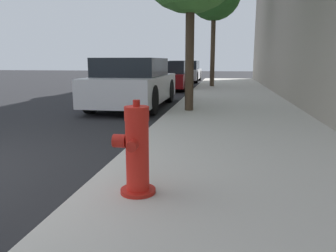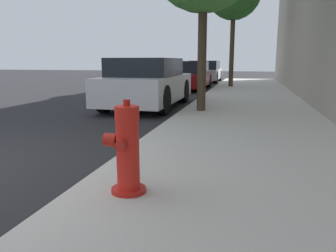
% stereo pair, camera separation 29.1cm
% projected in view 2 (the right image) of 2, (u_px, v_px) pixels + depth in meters
% --- Properties ---
extents(sidewalk_slab, '(3.16, 40.00, 0.12)m').
position_uv_depth(sidewalk_slab, '(245.00, 202.00, 2.87)').
color(sidewalk_slab, beige).
rests_on(sidewalk_slab, ground_plane).
extents(fire_hydrant, '(0.37, 0.39, 0.83)m').
position_uv_depth(fire_hydrant, '(127.00, 151.00, 2.88)').
color(fire_hydrant, red).
rests_on(fire_hydrant, sidewalk_slab).
extents(parked_car_near, '(1.76, 4.03, 1.35)m').
position_uv_depth(parked_car_near, '(148.00, 83.00, 9.10)').
color(parked_car_near, silver).
rests_on(parked_car_near, ground_plane).
extents(parked_car_mid, '(1.83, 4.30, 1.27)m').
position_uv_depth(parked_car_mid, '(188.00, 76.00, 15.04)').
color(parked_car_mid, maroon).
rests_on(parked_car_mid, ground_plane).
extents(parked_car_far, '(1.79, 4.22, 1.30)m').
position_uv_depth(parked_car_far, '(205.00, 72.00, 20.27)').
color(parked_car_far, '#B7B7BC').
rests_on(parked_car_far, ground_plane).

